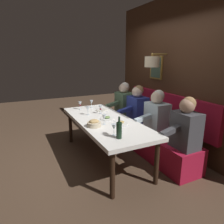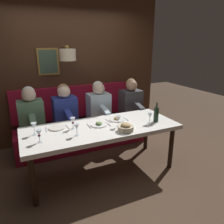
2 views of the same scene
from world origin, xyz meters
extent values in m
plane|color=#4C3828|center=(0.00, 0.00, 0.00)|extent=(12.00, 12.00, 0.00)
cube|color=silver|center=(0.00, 0.00, 0.71)|extent=(0.90, 2.23, 0.06)
cylinder|color=black|center=(-0.35, -1.02, 0.34)|extent=(0.07, 0.07, 0.68)
cylinder|color=black|center=(-0.35, 1.02, 0.34)|extent=(0.07, 0.07, 0.68)
cylinder|color=black|center=(0.35, -1.02, 0.34)|extent=(0.07, 0.07, 0.68)
cylinder|color=black|center=(0.35, 1.02, 0.34)|extent=(0.07, 0.07, 0.68)
cube|color=maroon|center=(0.89, 0.00, 0.23)|extent=(0.52, 2.43, 0.45)
cube|color=#422819|center=(1.48, 0.00, 1.45)|extent=(0.10, 3.63, 2.90)
cube|color=maroon|center=(1.39, 0.00, 0.77)|extent=(0.10, 2.43, 0.64)
cube|color=olive|center=(1.42, 0.47, 1.57)|extent=(0.04, 0.38, 0.48)
cube|color=#384C3D|center=(1.40, 0.47, 1.57)|extent=(0.01, 0.32, 0.42)
cylinder|color=#A37F38|center=(1.25, 0.18, 1.84)|extent=(0.35, 0.02, 0.02)
cylinder|color=beige|center=(1.08, 0.18, 1.70)|extent=(0.28, 0.28, 0.20)
sphere|color=#A37F38|center=(1.08, 0.18, 1.83)|extent=(0.06, 0.06, 0.06)
cube|color=#3D3D42|center=(0.89, -0.98, 0.73)|extent=(0.30, 0.40, 0.56)
sphere|color=#A37A60|center=(0.87, -0.98, 1.11)|extent=(0.22, 0.22, 0.22)
sphere|color=#937047|center=(0.90, -0.98, 1.14)|extent=(0.20, 0.20, 0.20)
cube|color=#3D3D42|center=(0.60, -0.98, 0.77)|extent=(0.33, 0.09, 0.14)
cube|color=silver|center=(0.89, -0.30, 0.73)|extent=(0.30, 0.40, 0.56)
sphere|color=beige|center=(0.87, -0.30, 1.11)|extent=(0.22, 0.22, 0.22)
sphere|color=silver|center=(0.90, -0.30, 1.14)|extent=(0.20, 0.20, 0.20)
cube|color=silver|center=(0.60, -0.30, 0.77)|extent=(0.33, 0.09, 0.14)
cube|color=#283893|center=(0.89, 0.33, 0.73)|extent=(0.30, 0.40, 0.56)
sphere|color=beige|center=(0.87, 0.33, 1.11)|extent=(0.22, 0.22, 0.22)
sphere|color=#937047|center=(0.90, 0.33, 1.14)|extent=(0.20, 0.20, 0.20)
cube|color=#283893|center=(0.60, 0.33, 0.77)|extent=(0.33, 0.09, 0.14)
cube|color=#567A5B|center=(0.89, 0.89, 0.73)|extent=(0.30, 0.40, 0.56)
sphere|color=beige|center=(0.87, 0.89, 1.11)|extent=(0.22, 0.22, 0.22)
sphere|color=silver|center=(0.90, 0.89, 1.14)|extent=(0.20, 0.20, 0.20)
cube|color=#567A5B|center=(0.60, 0.89, 0.77)|extent=(0.33, 0.09, 0.14)
cylinder|color=silver|center=(0.20, 0.60, 0.75)|extent=(0.24, 0.24, 0.01)
cube|color=silver|center=(0.18, 0.46, 0.74)|extent=(0.17, 0.02, 0.01)
cube|color=silver|center=(0.22, 0.75, 0.74)|extent=(0.18, 0.04, 0.01)
cylinder|color=white|center=(0.15, -0.32, 0.75)|extent=(0.24, 0.24, 0.01)
ellipsoid|color=#AD8E4C|center=(0.15, -0.32, 0.77)|extent=(0.11, 0.09, 0.04)
cube|color=silver|center=(0.13, -0.46, 0.74)|extent=(0.17, 0.02, 0.01)
cube|color=silver|center=(0.17, -0.17, 0.74)|extent=(0.18, 0.03, 0.01)
cylinder|color=white|center=(0.06, 0.02, 0.75)|extent=(0.24, 0.24, 0.01)
ellipsoid|color=#668447|center=(0.06, 0.02, 0.77)|extent=(0.11, 0.09, 0.04)
cube|color=silver|center=(0.04, -0.13, 0.74)|extent=(0.17, 0.01, 0.01)
cube|color=silver|center=(0.08, 0.16, 0.74)|extent=(0.18, 0.02, 0.01)
cylinder|color=silver|center=(-0.16, 0.41, 0.74)|extent=(0.06, 0.06, 0.00)
cylinder|color=silver|center=(-0.16, 0.41, 0.78)|extent=(0.01, 0.01, 0.07)
cone|color=silver|center=(-0.16, 0.41, 0.86)|extent=(0.07, 0.07, 0.08)
cylinder|color=silver|center=(-0.10, -0.22, 0.74)|extent=(0.06, 0.06, 0.00)
cylinder|color=silver|center=(-0.10, -0.22, 0.78)|extent=(0.01, 0.01, 0.07)
cone|color=silver|center=(-0.10, -0.22, 0.86)|extent=(0.07, 0.07, 0.08)
cylinder|color=silver|center=(0.09, 0.40, 0.74)|extent=(0.06, 0.06, 0.00)
cylinder|color=silver|center=(0.09, 0.40, 0.78)|extent=(0.01, 0.01, 0.07)
cone|color=silver|center=(0.09, 0.40, 0.86)|extent=(0.07, 0.07, 0.08)
cylinder|color=maroon|center=(0.09, 0.40, 0.83)|extent=(0.03, 0.03, 0.02)
cylinder|color=silver|center=(0.10, 0.91, 0.74)|extent=(0.06, 0.06, 0.00)
cylinder|color=silver|center=(0.10, 0.91, 0.78)|extent=(0.01, 0.01, 0.07)
cone|color=silver|center=(0.10, 0.91, 0.86)|extent=(0.07, 0.07, 0.08)
cylinder|color=silver|center=(-0.18, -0.71, 0.74)|extent=(0.06, 0.06, 0.00)
cylinder|color=silver|center=(-0.18, -0.71, 0.78)|extent=(0.01, 0.01, 0.07)
cone|color=silver|center=(-0.18, -0.71, 0.86)|extent=(0.07, 0.07, 0.08)
cylinder|color=silver|center=(-0.16, 0.88, 0.74)|extent=(0.06, 0.06, 0.00)
cylinder|color=silver|center=(-0.16, 0.88, 0.78)|extent=(0.01, 0.01, 0.07)
cone|color=silver|center=(-0.16, 0.88, 0.86)|extent=(0.07, 0.07, 0.08)
cylinder|color=maroon|center=(-0.16, 0.88, 0.83)|extent=(0.03, 0.03, 0.02)
cylinder|color=black|center=(-0.16, -0.83, 0.85)|extent=(0.08, 0.08, 0.22)
cylinder|color=black|center=(-0.16, -0.83, 1.00)|extent=(0.03, 0.03, 0.08)
cylinder|color=beige|center=(-0.29, -0.24, 0.78)|extent=(0.22, 0.22, 0.07)
ellipsoid|color=tan|center=(-0.29, -0.24, 0.83)|extent=(0.15, 0.13, 0.06)
camera|label=1|loc=(-1.36, -3.06, 1.80)|focal=32.58mm
camera|label=2|loc=(-2.67, 1.06, 1.89)|focal=34.03mm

